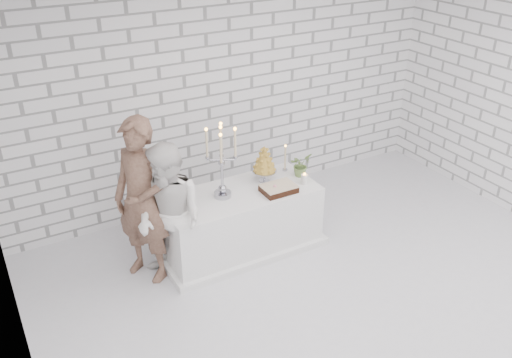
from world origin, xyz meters
name	(u,v)px	position (x,y,z in m)	size (l,w,h in m)	color
ground	(342,296)	(0.00, 0.00, 0.00)	(6.00, 5.00, 0.01)	silver
ceiling	(369,2)	(0.00, 0.00, 3.00)	(6.00, 5.00, 0.01)	white
wall_back	(230,92)	(0.00, 2.50, 1.50)	(6.00, 0.01, 3.00)	white
wall_left	(9,266)	(-3.00, 0.00, 1.50)	(0.01, 5.00, 3.00)	white
cake_table	(240,221)	(-0.51, 1.31, 0.38)	(1.80, 0.80, 0.75)	white
groom	(142,202)	(-1.62, 1.37, 0.92)	(0.67, 0.44, 1.85)	brown
bride	(170,218)	(-1.42, 1.11, 0.81)	(0.78, 0.61, 1.61)	white
candelabra	(222,162)	(-0.72, 1.33, 1.18)	(0.35, 0.35, 0.85)	#9C9CA6
croquembouche	(264,164)	(-0.13, 1.42, 0.98)	(0.29, 0.29, 0.45)	olive
chocolate_cake	(279,189)	(-0.12, 1.11, 0.79)	(0.38, 0.27, 0.08)	black
pillar_candle	(304,179)	(0.25, 1.13, 0.81)	(0.08, 0.08, 0.12)	white
extra_taper	(285,159)	(0.23, 1.53, 0.91)	(0.06, 0.06, 0.32)	beige
flowers	(300,165)	(0.32, 1.33, 0.89)	(0.25, 0.22, 0.28)	#558147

